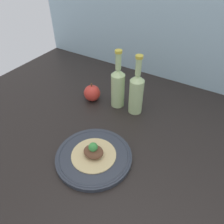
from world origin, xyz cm
name	(u,v)px	position (x,y,z in cm)	size (l,w,h in cm)	color
ground_plane	(133,140)	(0.00, 0.00, -2.00)	(180.00, 110.00, 4.00)	black
wall_backsplash	(191,5)	(0.00, 53.50, 40.00)	(180.00, 3.00, 80.00)	#9EBCCC
plate	(94,156)	(-7.55, -17.50, 1.11)	(28.61, 28.61, 2.09)	#2D333D
plated_food	(94,152)	(-7.55, -17.50, 3.39)	(16.77, 16.77, 6.26)	#D6BC7F
cider_bottle_left	(118,86)	(-16.73, 15.98, 10.82)	(6.44, 6.44, 28.30)	#B7D18E
cider_bottle_right	(136,92)	(-7.18, 15.98, 10.82)	(6.44, 6.44, 28.30)	#B7D18E
apple	(92,93)	(-29.60, 12.74, 4.12)	(8.22, 8.22, 9.79)	red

